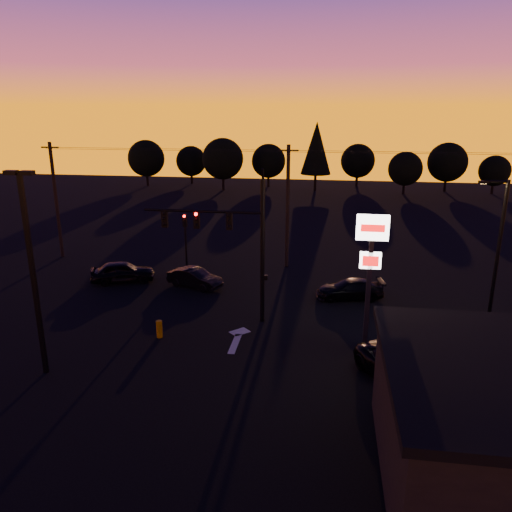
{
  "coord_description": "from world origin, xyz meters",
  "views": [
    {
      "loc": [
        4.88,
        -21.61,
        11.68
      ],
      "look_at": [
        1.0,
        5.0,
        3.5
      ],
      "focal_mm": 35.0,
      "sensor_mm": 36.0,
      "label": 1
    }
  ],
  "objects_px": {
    "parking_lot_light": "(31,262)",
    "car_left": "(123,272)",
    "secondary_signal": "(185,235)",
    "car_right": "(350,289)",
    "streetlight": "(497,247)",
    "car_mid": "(195,278)",
    "traffic_signal_mast": "(233,235)",
    "suv_parked": "(407,371)",
    "bollard": "(159,329)",
    "pylon_sign": "(371,254)"
  },
  "relations": [
    {
      "from": "streetlight",
      "to": "car_mid",
      "type": "relative_size",
      "value": 2.11
    },
    {
      "from": "traffic_signal_mast",
      "to": "parking_lot_light",
      "type": "distance_m",
      "value": 10.19
    },
    {
      "from": "traffic_signal_mast",
      "to": "suv_parked",
      "type": "height_order",
      "value": "traffic_signal_mast"
    },
    {
      "from": "traffic_signal_mast",
      "to": "suv_parked",
      "type": "distance_m",
      "value": 11.23
    },
    {
      "from": "streetlight",
      "to": "car_right",
      "type": "height_order",
      "value": "streetlight"
    },
    {
      "from": "pylon_sign",
      "to": "parking_lot_light",
      "type": "bearing_deg",
      "value": -162.77
    },
    {
      "from": "traffic_signal_mast",
      "to": "car_right",
      "type": "relative_size",
      "value": 2.05
    },
    {
      "from": "car_mid",
      "to": "car_right",
      "type": "xyz_separation_m",
      "value": [
        10.15,
        -0.61,
        -0.02
      ]
    },
    {
      "from": "bollard",
      "to": "parking_lot_light",
      "type": "bearing_deg",
      "value": -133.56
    },
    {
      "from": "secondary_signal",
      "to": "car_right",
      "type": "height_order",
      "value": "secondary_signal"
    },
    {
      "from": "car_left",
      "to": "car_mid",
      "type": "distance_m",
      "value": 5.16
    },
    {
      "from": "suv_parked",
      "to": "bollard",
      "type": "bearing_deg",
      "value": 136.83
    },
    {
      "from": "secondary_signal",
      "to": "streetlight",
      "type": "height_order",
      "value": "streetlight"
    },
    {
      "from": "car_mid",
      "to": "car_left",
      "type": "bearing_deg",
      "value": 108.04
    },
    {
      "from": "car_right",
      "to": "car_mid",
      "type": "bearing_deg",
      "value": -103.64
    },
    {
      "from": "parking_lot_light",
      "to": "car_left",
      "type": "bearing_deg",
      "value": 96.31
    },
    {
      "from": "car_left",
      "to": "car_right",
      "type": "bearing_deg",
      "value": -113.72
    },
    {
      "from": "streetlight",
      "to": "bollard",
      "type": "distance_m",
      "value": 18.41
    },
    {
      "from": "traffic_signal_mast",
      "to": "car_mid",
      "type": "distance_m",
      "value": 7.39
    },
    {
      "from": "secondary_signal",
      "to": "suv_parked",
      "type": "relative_size",
      "value": 0.83
    },
    {
      "from": "secondary_signal",
      "to": "car_left",
      "type": "relative_size",
      "value": 1.02
    },
    {
      "from": "secondary_signal",
      "to": "pylon_sign",
      "type": "height_order",
      "value": "pylon_sign"
    },
    {
      "from": "car_left",
      "to": "suv_parked",
      "type": "distance_m",
      "value": 20.51
    },
    {
      "from": "parking_lot_light",
      "to": "streetlight",
      "type": "height_order",
      "value": "parking_lot_light"
    },
    {
      "from": "traffic_signal_mast",
      "to": "streetlight",
      "type": "xyz_separation_m",
      "value": [
        14.01,
        1.51,
        -0.52
      ]
    },
    {
      "from": "traffic_signal_mast",
      "to": "car_left",
      "type": "height_order",
      "value": "traffic_signal_mast"
    },
    {
      "from": "car_right",
      "to": "streetlight",
      "type": "bearing_deg",
      "value": 59.86
    },
    {
      "from": "secondary_signal",
      "to": "traffic_signal_mast",
      "type": "bearing_deg",
      "value": -56.81
    },
    {
      "from": "car_right",
      "to": "suv_parked",
      "type": "height_order",
      "value": "suv_parked"
    },
    {
      "from": "traffic_signal_mast",
      "to": "pylon_sign",
      "type": "xyz_separation_m",
      "value": [
        7.1,
        -2.49,
        -0.02
      ]
    },
    {
      "from": "traffic_signal_mast",
      "to": "car_right",
      "type": "bearing_deg",
      "value": 32.6
    },
    {
      "from": "traffic_signal_mast",
      "to": "streetlight",
      "type": "relative_size",
      "value": 1.07
    },
    {
      "from": "parking_lot_light",
      "to": "secondary_signal",
      "type": "bearing_deg",
      "value": 80.21
    },
    {
      "from": "car_mid",
      "to": "car_right",
      "type": "relative_size",
      "value": 0.9
    },
    {
      "from": "traffic_signal_mast",
      "to": "car_right",
      "type": "xyz_separation_m",
      "value": [
        6.57,
        4.2,
        -4.33
      ]
    },
    {
      "from": "secondary_signal",
      "to": "pylon_sign",
      "type": "relative_size",
      "value": 0.64
    },
    {
      "from": "pylon_sign",
      "to": "bollard",
      "type": "distance_m",
      "value": 11.44
    },
    {
      "from": "parking_lot_light",
      "to": "pylon_sign",
      "type": "height_order",
      "value": "parking_lot_light"
    },
    {
      "from": "secondary_signal",
      "to": "car_right",
      "type": "relative_size",
      "value": 1.04
    },
    {
      "from": "pylon_sign",
      "to": "car_left",
      "type": "bearing_deg",
      "value": 154.42
    },
    {
      "from": "traffic_signal_mast",
      "to": "parking_lot_light",
      "type": "relative_size",
      "value": 0.94
    },
    {
      "from": "pylon_sign",
      "to": "car_left",
      "type": "relative_size",
      "value": 1.6
    },
    {
      "from": "parking_lot_light",
      "to": "car_left",
      "type": "relative_size",
      "value": 2.15
    },
    {
      "from": "pylon_sign",
      "to": "car_mid",
      "type": "xyz_separation_m",
      "value": [
        -10.68,
        7.3,
        -4.29
      ]
    },
    {
      "from": "streetlight",
      "to": "suv_parked",
      "type": "xyz_separation_m",
      "value": [
        -5.37,
        -7.31,
        -3.69
      ]
    },
    {
      "from": "car_right",
      "to": "car_left",
      "type": "bearing_deg",
      "value": -103.52
    },
    {
      "from": "car_mid",
      "to": "parking_lot_light",
      "type": "bearing_deg",
      "value": -176.83
    },
    {
      "from": "suv_parked",
      "to": "parking_lot_light",
      "type": "bearing_deg",
      "value": 154.92
    },
    {
      "from": "bollard",
      "to": "car_right",
      "type": "bearing_deg",
      "value": 35.07
    },
    {
      "from": "car_left",
      "to": "car_right",
      "type": "xyz_separation_m",
      "value": [
        15.31,
        -0.88,
        -0.12
      ]
    }
  ]
}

